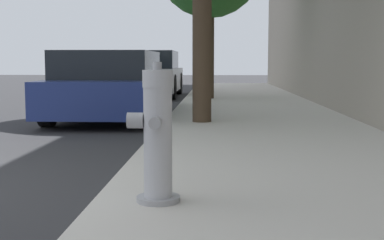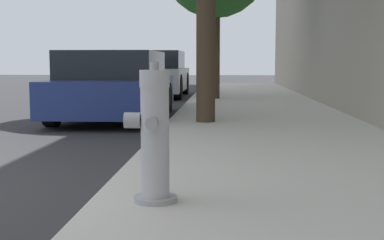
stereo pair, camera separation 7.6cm
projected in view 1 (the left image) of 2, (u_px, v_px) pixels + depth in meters
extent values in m
cube|color=beige|center=(317.00, 205.00, 3.72)|extent=(3.06, 40.00, 0.14)
cylinder|color=#97979C|center=(158.00, 199.00, 3.55)|extent=(0.29, 0.29, 0.04)
cylinder|color=#B2B2B7|center=(158.00, 142.00, 3.51)|extent=(0.19, 0.19, 0.72)
cylinder|color=#B2B2B7|center=(158.00, 79.00, 3.46)|extent=(0.20, 0.20, 0.11)
cylinder|color=#97979C|center=(157.00, 66.00, 3.45)|extent=(0.06, 0.06, 0.05)
cylinder|color=#97979C|center=(155.00, 123.00, 3.36)|extent=(0.08, 0.09, 0.08)
cylinder|color=#97979C|center=(160.00, 118.00, 3.63)|extent=(0.08, 0.09, 0.08)
cylinder|color=#97979C|center=(135.00, 120.00, 3.50)|extent=(0.11, 0.10, 0.10)
cube|color=navy|center=(111.00, 94.00, 9.97)|extent=(1.78, 4.07, 0.59)
cube|color=black|center=(109.00, 65.00, 9.75)|extent=(1.63, 2.24, 0.49)
cylinder|color=black|center=(85.00, 98.00, 11.28)|extent=(0.20, 0.63, 0.63)
cylinder|color=black|center=(161.00, 98.00, 11.20)|extent=(0.20, 0.63, 0.63)
cylinder|color=black|center=(47.00, 108.00, 8.77)|extent=(0.20, 0.63, 0.63)
cylinder|color=black|center=(145.00, 108.00, 8.69)|extent=(0.20, 0.63, 0.63)
cube|color=#B7B7BC|center=(149.00, 79.00, 16.48)|extent=(1.82, 4.20, 0.67)
cube|color=black|center=(148.00, 60.00, 16.24)|extent=(1.67, 2.31, 0.53)
cylinder|color=black|center=(129.00, 83.00, 17.83)|extent=(0.20, 0.71, 0.71)
cylinder|color=black|center=(179.00, 83.00, 17.75)|extent=(0.20, 0.71, 0.71)
cylinder|color=black|center=(114.00, 87.00, 15.24)|extent=(0.20, 0.71, 0.71)
cylinder|color=black|center=(172.00, 87.00, 15.16)|extent=(0.20, 0.71, 0.71)
cylinder|color=#423323|center=(202.00, 26.00, 8.14)|extent=(0.29, 0.29, 2.94)
cylinder|color=#423323|center=(209.00, 49.00, 13.49)|extent=(0.24, 0.24, 2.48)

